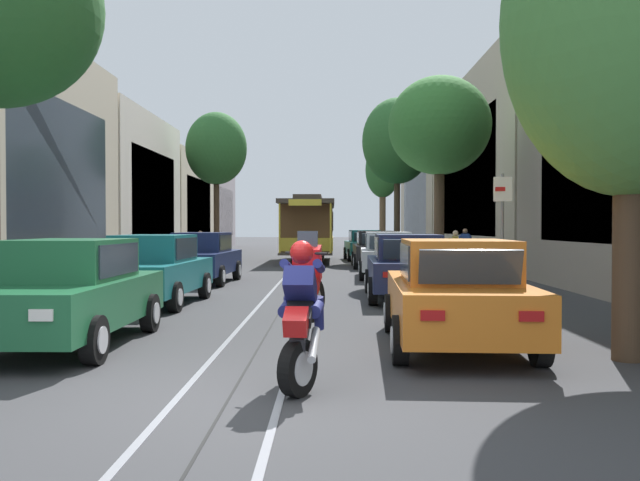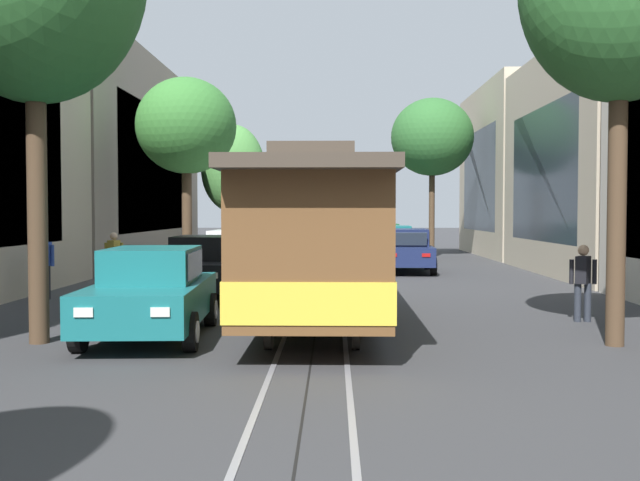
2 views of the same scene
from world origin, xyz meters
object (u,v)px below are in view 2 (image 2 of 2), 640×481
Objects in this scene: parked_car_white_mid_right at (233,253)px; parked_car_green_near_left at (383,239)px; parked_car_navy_mid_left at (406,250)px; parked_car_teal_fifth_right at (151,292)px; cable_car_trolley at (316,241)px; pedestrian_crossing_far at (114,257)px; pedestrian_on_right_pavement at (43,262)px; parked_car_navy_second_right at (257,244)px; parked_car_orange_near_right at (271,239)px; parked_car_black_fourth_right at (205,266)px; motorcycle_with_rider at (314,235)px; street_tree_kerb_right_second at (186,127)px; street_sign_post at (232,221)px; street_tree_kerb_left_near at (432,137)px; parked_car_teal_second_left at (393,243)px; street_tree_kerb_right_near at (233,169)px; pedestrian_on_left_pavement at (583,278)px.

parked_car_green_near_left is at bearing -114.18° from parked_car_white_mid_right.
parked_car_navy_mid_left and parked_car_teal_fifth_right have the same top height.
cable_car_trolley is 5.67× the size of pedestrian_crossing_far.
parked_car_navy_second_right is at bearing -107.31° from pedestrian_on_right_pavement.
parked_car_navy_mid_left is 1.00× the size of parked_car_orange_near_right.
parked_car_white_mid_right is at bearing -130.33° from pedestrian_crossing_far.
parked_car_teal_fifth_right is at bearing 19.70° from cable_car_trolley.
parked_car_black_fourth_right is 6.20m from parked_car_teal_fifth_right.
parked_car_black_fourth_right is 2.71× the size of pedestrian_crossing_far.
motorcycle_with_rider reaches higher than parked_car_navy_second_right.
parked_car_white_mid_right is 0.65× the size of street_tree_kerb_right_second.
parked_car_teal_fifth_right is 2.74× the size of pedestrian_crossing_far.
parked_car_white_mid_right is at bearing -89.77° from parked_car_black_fourth_right.
parked_car_navy_mid_left is at bearing -168.19° from street_tree_kerb_right_second.
street_sign_post reaches higher than parked_car_navy_second_right.
street_tree_kerb_right_second is 0.74× the size of cable_car_trolley.
pedestrian_on_right_pavement is at bearing 40.41° from parked_car_navy_mid_left.
parked_car_green_near_left is 1.55× the size of street_sign_post.
motorcycle_with_rider is (3.60, -2.43, 0.10)m from parked_car_green_near_left.
motorcycle_with_rider is (-2.28, -21.29, 0.10)m from parked_car_black_fourth_right.
parked_car_green_near_left is at bearing -43.99° from street_tree_kerb_left_near.
parked_car_teal_second_left is 6.01m from parked_car_navy_second_right.
street_tree_kerb_left_near is (-8.10, -11.01, 4.96)m from parked_car_white_mid_right.
street_tree_kerb_right_near is 20.84m from pedestrian_on_right_pavement.
parked_car_orange_near_right is at bearing -0.71° from parked_car_green_near_left.
parked_car_teal_second_left is 9.94m from parked_car_white_mid_right.
parked_car_black_fourth_right is 0.64× the size of street_tree_kerb_right_second.
motorcycle_with_rider reaches higher than parked_car_green_near_left.
street_tree_kerb_right_near reaches higher than parked_car_black_fourth_right.
parked_car_teal_fifth_right is 13.33m from street_tree_kerb_right_second.
street_tree_kerb_left_near reaches higher than pedestrian_on_right_pavement.
motorcycle_with_rider reaches higher than parked_car_navy_mid_left.
pedestrian_on_left_pavement is at bearing 103.44° from motorcycle_with_rider.
parked_car_teal_fifth_right is at bearing 77.13° from parked_car_green_near_left.
parked_car_orange_near_right is 13.49m from street_tree_kerb_right_second.
street_sign_post is at bearing 65.38° from parked_car_orange_near_right.
parked_car_black_fourth_right is (5.99, 7.89, 0.00)m from parked_car_navy_mid_left.
motorcycle_with_rider is at bearing -105.94° from pedestrian_on_right_pavement.
parked_car_teal_fifth_right is at bearing 67.48° from parked_car_navy_mid_left.
parked_car_teal_fifth_right is 27.58m from motorcycle_with_rider.
street_tree_kerb_left_near reaches higher than parked_car_teal_second_left.
street_sign_post is at bearing -14.32° from parked_car_teal_second_left.
street_tree_kerb_right_second reaches higher than parked_car_green_near_left.
motorcycle_with_rider is 22.77m from pedestrian_on_right_pavement.
parked_car_navy_second_right is 10.72m from pedestrian_crossing_far.
pedestrian_on_right_pavement is 1.04× the size of pedestrian_crossing_far.
cable_car_trolley is at bearing 120.28° from parked_car_black_fourth_right.
street_tree_kerb_left_near reaches higher than parked_car_black_fourth_right.
parked_car_green_near_left is 15.31m from street_tree_kerb_right_second.
parked_car_white_mid_right is at bearing -89.19° from parked_car_teal_fifth_right.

